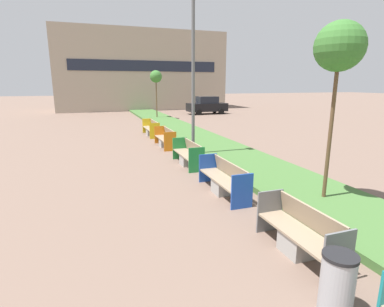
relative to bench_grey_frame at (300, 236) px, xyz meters
The scene contains 12 objects.
planter_grass_strip 6.34m from the bench_grey_frame, 69.05° to the left, with size 2.80×120.00×0.18m.
building_backdrop 35.03m from the bench_grey_frame, 84.94° to the left, with size 20.31×6.30×9.39m.
bench_grey_frame is the anchor object (origin of this frame).
bench_blue_frame 3.43m from the bench_grey_frame, 89.92° to the left, with size 0.65×2.41×0.94m.
bench_green_frame 6.79m from the bench_grey_frame, 89.98° to the left, with size 0.65×2.21×0.94m.
bench_orange_frame 10.54m from the bench_grey_frame, 89.99° to the left, with size 0.65×2.18×0.94m.
bench_yellow_frame 14.18m from the bench_grey_frame, 89.98° to the left, with size 0.65×2.44×0.94m.
litter_bin 1.56m from the bench_grey_frame, 110.07° to the right, with size 0.48×0.48×0.93m.
street_lamp_post 8.78m from the bench_grey_frame, 85.60° to the left, with size 0.24×0.44×7.25m.
sapling_tree_near 4.71m from the bench_grey_frame, 39.26° to the left, with size 1.22×1.22×4.70m.
sapling_tree_far 23.23m from the bench_grey_frame, 84.31° to the left, with size 1.08×1.08×4.34m.
parked_car_distant 27.04m from the bench_grey_frame, 71.97° to the left, with size 4.23×2.00×1.86m.
Camera 1 is at (-2.71, 1.83, 3.21)m, focal length 28.00 mm.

